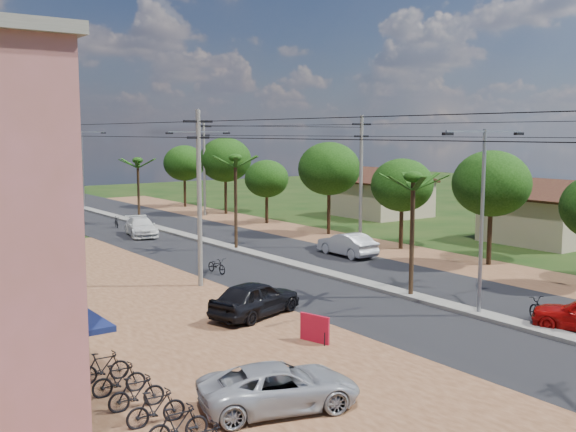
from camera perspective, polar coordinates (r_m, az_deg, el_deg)
name	(u,v)px	position (r m, az deg, el deg)	size (l,w,h in m)	color
ground	(478,316)	(30.39, 15.82, -8.17)	(160.00, 160.00, 0.00)	black
road	(279,262)	(41.12, -0.78, -3.90)	(12.00, 110.00, 0.04)	black
median	(252,254)	(43.56, -3.04, -3.19)	(1.00, 90.00, 0.18)	#605E56
dirt_lot_west	(70,331)	(28.43, -17.95, -9.27)	(18.00, 46.00, 0.04)	#55311D
dirt_shoulder_east	(381,248)	(46.44, 7.86, -2.70)	(5.00, 90.00, 0.03)	#55311D
house_east_near	(547,209)	(51.75, 21.07, 0.55)	(7.60, 7.50, 4.60)	tan
house_east_far	(382,191)	(64.04, 8.00, 2.13)	(7.60, 7.50, 4.60)	tan
tree_east_c	(491,184)	(41.42, 16.85, 2.64)	(4.60, 4.60, 6.83)	black
tree_east_d	(402,185)	(45.82, 9.63, 2.59)	(4.20, 4.20, 6.13)	black
tree_east_e	(329,169)	(51.82, 3.50, 4.02)	(4.80, 4.80, 7.14)	black
tree_east_f	(267,179)	(58.08, -1.82, 3.17)	(3.80, 3.80, 5.52)	black
tree_east_g	(225,160)	(65.09, -5.33, 4.76)	(5.00, 5.00, 7.38)	black
tree_east_h	(184,163)	(71.99, -8.77, 4.45)	(4.40, 4.40, 6.52)	black
palm_median_near	(413,182)	(32.06, 10.56, 2.82)	(2.00, 2.00, 6.15)	black
palm_median_mid	(235,162)	(44.60, -4.48, 4.55)	(2.00, 2.00, 6.55)	black
palm_median_far	(138,163)	(58.88, -12.61, 4.39)	(2.00, 2.00, 5.85)	black
streetlight_near	(482,206)	(29.52, 16.14, 0.83)	(5.10, 0.18, 8.00)	gray
streetlight_mid	(199,175)	(49.00, -7.51, 3.44)	(5.10, 0.18, 8.00)	gray
streetlight_far	(82,163)	(71.98, -17.00, 4.34)	(5.10, 0.18, 8.00)	gray
utility_pole_w_b	(199,194)	(34.28, -7.53, 1.84)	(1.60, 0.24, 9.00)	#605E56
utility_pole_w_c	(63,173)	(54.62, -18.54, 3.47)	(1.60, 0.24, 9.00)	#605E56
utility_pole_e_b	(361,178)	(45.93, 6.20, 3.18)	(1.60, 0.24, 9.00)	#605E56
utility_pole_e_c	(204,166)	(63.98, -7.11, 4.26)	(1.60, 0.24, 9.00)	#605E56
car_silver_mid	(347,245)	(43.06, 5.02, -2.45)	(1.56, 4.48, 1.48)	#A4A7AC
car_white_far	(141,227)	(52.28, -12.34, -0.95)	(1.95, 4.79, 1.39)	silver
car_parked_silver	(280,388)	(19.73, -0.71, -14.36)	(2.14, 4.63, 1.29)	#A4A7AC
car_parked_dark	(255,299)	(29.01, -2.80, -7.05)	(1.83, 4.55, 1.55)	black
moto_rider_east	(543,312)	(29.90, 20.81, -7.62)	(0.67, 1.92, 1.01)	black
moto_rider_west_a	(217,266)	(37.93, -6.04, -4.23)	(0.58, 1.66, 0.87)	black
moto_rider_west_b	(116,222)	(57.38, -14.32, -0.53)	(0.44, 1.55, 0.93)	black
roadside_sign	(315,329)	(25.59, 2.28, -9.54)	(0.44, 1.28, 1.09)	#A70F26
parked_scooter_row	(146,400)	(19.68, -11.94, -15.03)	(1.70, 7.10, 1.00)	black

